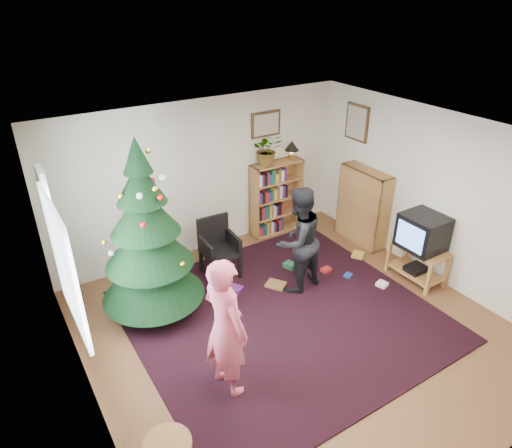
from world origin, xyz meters
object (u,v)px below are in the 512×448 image
crt_tv (423,232)px  armchair (217,245)px  bookshelf_right (363,206)px  person_by_chair (298,241)px  picture_back (266,124)px  picture_right (357,123)px  tv_stand (417,261)px  christmas_tree (148,246)px  bookshelf_back (276,197)px  potted_plant (267,149)px  person_standing (225,328)px  table_lamp (292,147)px

crt_tv → armchair: (-2.45, 1.75, -0.31)m
bookshelf_right → person_by_chair: size_ratio=0.82×
picture_back → crt_tv: (1.07, -2.53, -1.14)m
picture_right → tv_stand: (-0.26, -1.80, -1.63)m
christmas_tree → tv_stand: 3.93m
christmas_tree → tv_stand: christmas_tree is taller
picture_back → tv_stand: 3.19m
bookshelf_back → potted_plant: potted_plant is taller
bookshelf_right → potted_plant: (-1.24, 1.07, 0.90)m
tv_stand → potted_plant: potted_plant is taller
tv_stand → person_standing: 3.47m
picture_back → tv_stand: size_ratio=0.67×
bookshelf_back → armchair: bookshelf_back is taller
table_lamp → picture_back: bearing=163.2°
person_by_chair → table_lamp: 2.05m
picture_right → person_by_chair: (-1.92, -1.02, -1.16)m
tv_stand → table_lamp: table_lamp is taller
picture_back → person_by_chair: 2.17m
crt_tv → table_lamp: (-0.62, 2.39, 0.71)m
picture_back → bookshelf_right: bearing=-45.5°
bookshelf_back → armchair: bearing=-157.2°
picture_back → bookshelf_back: bearing=-42.5°
armchair → person_standing: bearing=-112.3°
armchair → picture_right: bearing=4.1°
tv_stand → person_standing: person_standing is taller
tv_stand → crt_tv: bearing=-180.0°
crt_tv → tv_stand: bearing=0.0°
person_by_chair → table_lamp: bearing=-131.8°
potted_plant → person_standing: bearing=-130.4°
picture_back → table_lamp: bearing=-16.8°
christmas_tree → bookshelf_back: size_ratio=1.89×
crt_tv → armchair: size_ratio=0.64×
crt_tv → armchair: bearing=144.5°
picture_back → person_by_chair: size_ratio=0.35×
person_by_chair → bookshelf_right: bearing=-172.3°
person_by_chair → potted_plant: 1.86m
person_by_chair → picture_back: bearing=-117.7°
picture_right → person_standing: 4.38m
armchair → person_standing: (-0.97, -2.06, 0.34)m
bookshelf_back → person_standing: (-2.50, -2.70, 0.17)m
potted_plant → bookshelf_back: bearing=0.0°
christmas_tree → person_by_chair: christmas_tree is taller
picture_back → tv_stand: (1.07, -2.53, -1.63)m
bookshelf_right → person_standing: 3.90m
tv_stand → bookshelf_right: bearing=84.8°
picture_right → picture_back: bearing=151.3°
potted_plant → picture_right: bearing=-23.2°
potted_plant → armchair: bearing=-154.2°
armchair → potted_plant: size_ratio=1.72×
bookshelf_right → armchair: 2.61m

